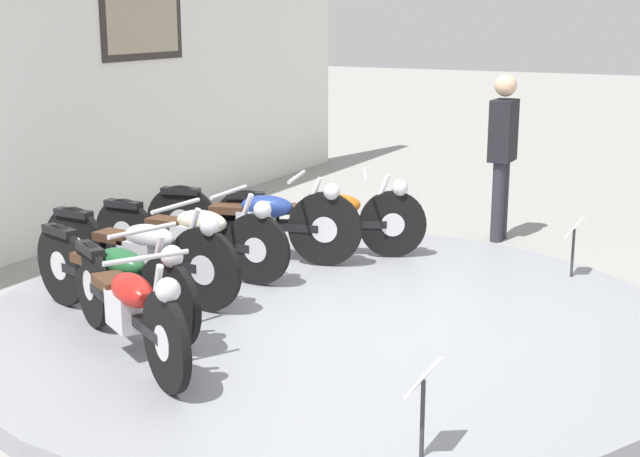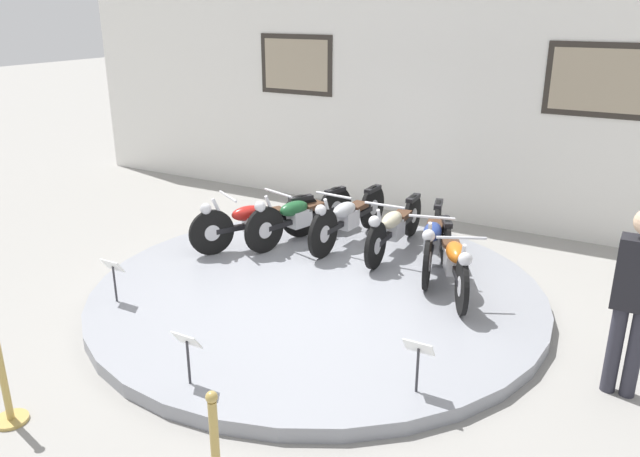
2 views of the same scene
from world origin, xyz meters
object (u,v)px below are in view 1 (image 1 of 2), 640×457
object	(u,v)px
motorcycle_cream	(192,233)
info_placard_front_left	(423,390)
motorcycle_orange	(324,217)
motorcycle_green	(114,275)
visitor_standing	(503,147)
info_placard_front_right	(574,235)
motorcycle_blue	(256,219)
motorcycle_red	(127,303)
motorcycle_silver	(141,250)

from	to	relation	value
motorcycle_cream	info_placard_front_left	size ratio (longest dim) A/B	3.82
motorcycle_orange	info_placard_front_left	bearing A→B (deg)	-145.58
motorcycle_green	visitor_standing	world-z (taller)	visitor_standing
motorcycle_cream	info_placard_front_right	size ratio (longest dim) A/B	3.82
info_placard_front_right	visitor_standing	size ratio (longest dim) A/B	0.29
motorcycle_green	motorcycle_blue	distance (m)	1.95
motorcycle_red	motorcycle_green	size ratio (longest dim) A/B	0.90
motorcycle_red	info_placard_front_left	xyz separation A→B (m)	(-0.39, -2.19, -0.01)
motorcycle_orange	visitor_standing	world-z (taller)	visitor_standing
motorcycle_red	visitor_standing	bearing A→B (deg)	-13.28
motorcycle_cream	motorcycle_orange	world-z (taller)	motorcycle_orange
motorcycle_blue	motorcycle_orange	size ratio (longest dim) A/B	1.09
motorcycle_cream	info_placard_front_right	distance (m)	3.25
motorcycle_blue	visitor_standing	distance (m)	2.85
info_placard_front_left	info_placard_front_right	world-z (taller)	same
motorcycle_silver	info_placard_front_right	xyz separation A→B (m)	(2.14, -2.91, -0.02)
motorcycle_cream	info_placard_front_left	xyz separation A→B (m)	(-2.13, -2.91, -0.00)
motorcycle_cream	motorcycle_orange	xyz separation A→B (m)	(1.05, -0.73, 0.01)
motorcycle_green	motorcycle_orange	world-z (taller)	motorcycle_green
motorcycle_red	info_placard_front_left	bearing A→B (deg)	-100.03
motorcycle_red	motorcycle_blue	size ratio (longest dim) A/B	0.88
info_placard_front_right	motorcycle_orange	bearing A→B (deg)	100.12
motorcycle_cream	visitor_standing	distance (m)	3.51
motorcycle_blue	info_placard_front_left	xyz separation A→B (m)	(-2.76, -2.65, -0.03)
motorcycle_silver	motorcycle_orange	world-z (taller)	motorcycle_silver
motorcycle_silver	motorcycle_cream	xyz separation A→B (m)	(0.69, -0.00, -0.02)
motorcycle_red	motorcycle_blue	world-z (taller)	motorcycle_blue
motorcycle_orange	visitor_standing	xyz separation A→B (m)	(1.90, -1.11, 0.47)
motorcycle_orange	visitor_standing	bearing A→B (deg)	-30.20
motorcycle_green	motorcycle_orange	size ratio (longest dim) A/B	1.07
motorcycle_red	info_placard_front_right	xyz separation A→B (m)	(3.19, -2.19, -0.01)
motorcycle_blue	motorcycle_red	bearing A→B (deg)	-168.87
info_placard_front_right	visitor_standing	distance (m)	1.92
motorcycle_silver	motorcycle_blue	world-z (taller)	motorcycle_blue
motorcycle_green	motorcycle_orange	xyz separation A→B (m)	(2.37, -0.47, -0.01)
motorcycle_green	motorcycle_orange	distance (m)	2.42
motorcycle_red	motorcycle_cream	xyz separation A→B (m)	(1.75, 0.72, -0.01)
motorcycle_orange	info_placard_front_left	distance (m)	3.86
motorcycle_red	motorcycle_orange	world-z (taller)	same
motorcycle_silver	motorcycle_green	bearing A→B (deg)	-157.41
motorcycle_silver	motorcycle_orange	xyz separation A→B (m)	(1.75, -0.73, -0.01)
motorcycle_red	info_placard_front_left	size ratio (longest dim) A/B	3.37
motorcycle_blue	visitor_standing	size ratio (longest dim) A/B	1.13
motorcycle_silver	motorcycle_blue	size ratio (longest dim) A/B	1.02
motorcycle_cream	motorcycle_blue	distance (m)	0.68
motorcycle_green	motorcycle_silver	distance (m)	0.68
visitor_standing	motorcycle_silver	bearing A→B (deg)	153.29
motorcycle_blue	info_placard_front_right	bearing A→B (deg)	-72.93
motorcycle_cream	motorcycle_blue	world-z (taller)	motorcycle_blue
info_placard_front_right	motorcycle_red	bearing A→B (deg)	145.58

